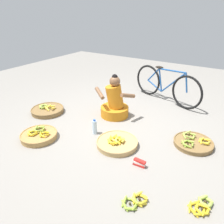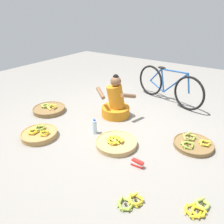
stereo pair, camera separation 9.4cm
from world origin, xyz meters
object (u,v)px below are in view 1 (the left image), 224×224
(water_bottle, at_px, (95,127))
(vendor_woman_front, at_px, (115,103))
(loose_bananas_back_right, at_px, (202,206))
(loose_bananas_front_center, at_px, (136,201))
(banana_basket_near_vendor, at_px, (47,110))
(bicycle_leaning, at_px, (166,85))
(banana_basket_front_right, at_px, (193,143))
(banana_basket_front_left, at_px, (117,142))
(packet_carton_stack, at_px, (139,163))
(banana_basket_back_center, at_px, (39,135))

(water_bottle, bearing_deg, vendor_woman_front, 95.21)
(loose_bananas_back_right, height_order, loose_bananas_front_center, same)
(banana_basket_near_vendor, bearing_deg, bicycle_leaning, 46.14)
(banana_basket_front_right, distance_m, loose_bananas_back_right, 1.15)
(banana_basket_front_left, bearing_deg, loose_bananas_back_right, -20.10)
(packet_carton_stack, bearing_deg, banana_basket_near_vendor, 168.41)
(loose_bananas_back_right, bearing_deg, banana_basket_back_center, -179.73)
(banana_basket_front_left, height_order, water_bottle, water_bottle)
(banana_basket_front_left, height_order, banana_basket_back_center, banana_basket_back_center)
(bicycle_leaning, distance_m, water_bottle, 1.98)
(loose_bananas_front_center, bearing_deg, banana_basket_back_center, 170.82)
(packet_carton_stack, bearing_deg, banana_basket_back_center, -170.93)
(banana_basket_front_right, xyz_separation_m, loose_bananas_back_right, (0.36, -1.10, -0.01))
(bicycle_leaning, height_order, water_bottle, bicycle_leaning)
(bicycle_leaning, bearing_deg, banana_basket_front_left, -89.76)
(banana_basket_front_left, distance_m, loose_bananas_back_right, 1.39)
(banana_basket_back_center, relative_size, loose_bananas_front_center, 1.84)
(loose_bananas_front_center, height_order, packet_carton_stack, packet_carton_stack)
(vendor_woman_front, relative_size, bicycle_leaning, 0.49)
(banana_basket_front_left, xyz_separation_m, banana_basket_front_right, (0.95, 0.62, -0.01))
(bicycle_leaning, height_order, banana_basket_back_center, bicycle_leaning)
(banana_basket_back_center, bearing_deg, bicycle_leaning, 65.71)
(vendor_woman_front, xyz_separation_m, packet_carton_stack, (1.03, -1.04, -0.21))
(banana_basket_back_center, bearing_deg, packet_carton_stack, 9.07)
(vendor_woman_front, height_order, packet_carton_stack, vendor_woman_front)
(banana_basket_back_center, xyz_separation_m, water_bottle, (0.65, 0.58, 0.06))
(water_bottle, bearing_deg, banana_basket_front_right, 20.12)
(banana_basket_front_left, distance_m, packet_carton_stack, 0.53)
(banana_basket_back_center, height_order, packet_carton_stack, banana_basket_back_center)
(banana_basket_front_right, bearing_deg, loose_bananas_front_center, -99.77)
(banana_basket_near_vendor, xyz_separation_m, banana_basket_front_right, (2.67, 0.40, -0.01))
(bicycle_leaning, height_order, loose_bananas_back_right, bicycle_leaning)
(vendor_woman_front, distance_m, loose_bananas_back_right, 2.27)
(banana_basket_front_right, relative_size, water_bottle, 2.29)
(vendor_woman_front, xyz_separation_m, banana_basket_near_vendor, (-1.17, -0.59, -0.21))
(packet_carton_stack, bearing_deg, banana_basket_front_right, 61.06)
(banana_basket_front_right, xyz_separation_m, packet_carton_stack, (-0.47, -0.85, 0.00))
(banana_basket_front_left, relative_size, water_bottle, 2.45)
(banana_basket_front_left, distance_m, water_bottle, 0.49)
(banana_basket_near_vendor, height_order, loose_bananas_front_center, banana_basket_near_vendor)
(vendor_woman_front, height_order, banana_basket_back_center, vendor_woman_front)
(banana_basket_near_vendor, distance_m, water_bottle, 1.25)
(water_bottle, distance_m, packet_carton_stack, 1.02)
(banana_basket_back_center, xyz_separation_m, loose_bananas_front_center, (1.84, -0.30, -0.03))
(banana_basket_front_left, relative_size, loose_bananas_back_right, 1.85)
(loose_bananas_back_right, distance_m, packet_carton_stack, 0.86)
(bicycle_leaning, height_order, banana_basket_front_right, bicycle_leaning)
(vendor_woman_front, bearing_deg, loose_bananas_back_right, -34.68)
(banana_basket_near_vendor, xyz_separation_m, banana_basket_back_center, (0.59, -0.71, 0.00))
(bicycle_leaning, xyz_separation_m, packet_carton_stack, (0.49, -2.23, -0.31))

